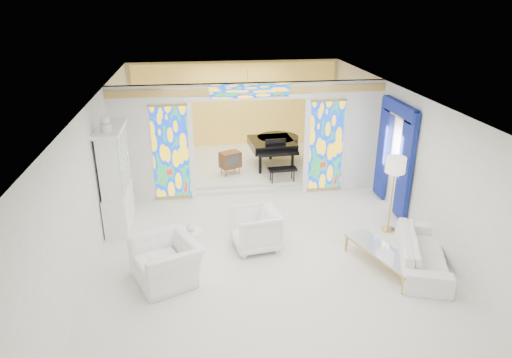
{
  "coord_description": "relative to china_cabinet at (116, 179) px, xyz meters",
  "views": [
    {
      "loc": [
        -1.36,
        -9.26,
        5.05
      ],
      "look_at": [
        -0.07,
        0.2,
        1.16
      ],
      "focal_mm": 32.0,
      "sensor_mm": 36.0,
      "label": 1
    }
  ],
  "objects": [
    {
      "name": "floor",
      "position": [
        3.22,
        -0.6,
        -1.17
      ],
      "size": [
        12.0,
        12.0,
        0.0
      ],
      "primitive_type": "plane",
      "color": "silver",
      "rests_on": "ground"
    },
    {
      "name": "ceiling",
      "position": [
        3.22,
        -0.6,
        1.83
      ],
      "size": [
        7.0,
        12.0,
        0.02
      ],
      "primitive_type": "cube",
      "color": "white",
      "rests_on": "wall_back"
    },
    {
      "name": "wall_back",
      "position": [
        3.22,
        5.4,
        0.33
      ],
      "size": [
        7.0,
        0.02,
        3.0
      ],
      "primitive_type": "cube",
      "color": "silver",
      "rests_on": "floor"
    },
    {
      "name": "wall_left",
      "position": [
        -0.28,
        -0.6,
        0.33
      ],
      "size": [
        0.02,
        12.0,
        3.0
      ],
      "primitive_type": "cube",
      "color": "silver",
      "rests_on": "floor"
    },
    {
      "name": "wall_right",
      "position": [
        6.72,
        -0.6,
        0.33
      ],
      "size": [
        0.02,
        12.0,
        3.0
      ],
      "primitive_type": "cube",
      "color": "silver",
      "rests_on": "floor"
    },
    {
      "name": "partition_wall",
      "position": [
        3.22,
        1.4,
        0.48
      ],
      "size": [
        7.0,
        0.22,
        3.0
      ],
      "color": "silver",
      "rests_on": "floor"
    },
    {
      "name": "stained_glass_left",
      "position": [
        1.19,
        1.29,
        0.13
      ],
      "size": [
        0.9,
        0.04,
        2.4
      ],
      "primitive_type": "cube",
      "color": "gold",
      "rests_on": "partition_wall"
    },
    {
      "name": "stained_glass_right",
      "position": [
        5.25,
        1.29,
        0.13
      ],
      "size": [
        0.9,
        0.04,
        2.4
      ],
      "primitive_type": "cube",
      "color": "gold",
      "rests_on": "partition_wall"
    },
    {
      "name": "stained_glass_transom",
      "position": [
        3.22,
        1.29,
        1.65
      ],
      "size": [
        2.0,
        0.04,
        0.34
      ],
      "primitive_type": "cube",
      "color": "gold",
      "rests_on": "partition_wall"
    },
    {
      "name": "alcove_platform",
      "position": [
        3.22,
        3.5,
        -1.08
      ],
      "size": [
        6.8,
        3.8,
        0.18
      ],
      "primitive_type": "cube",
      "color": "silver",
      "rests_on": "floor"
    },
    {
      "name": "gold_curtain_back",
      "position": [
        3.22,
        5.28,
        0.33
      ],
      "size": [
        6.7,
        0.1,
        2.9
      ],
      "primitive_type": "cube",
      "color": "#FED658",
      "rests_on": "wall_back"
    },
    {
      "name": "chandelier",
      "position": [
        3.42,
        3.4,
        1.38
      ],
      "size": [
        0.48,
        0.48,
        0.3
      ],
      "primitive_type": "cylinder",
      "color": "#B98F40",
      "rests_on": "ceiling"
    },
    {
      "name": "blue_drapes",
      "position": [
        6.62,
        0.1,
        0.41
      ],
      "size": [
        0.14,
        1.85,
        2.65
      ],
      "color": "navy",
      "rests_on": "wall_right"
    },
    {
      "name": "china_cabinet",
      "position": [
        0.0,
        0.0,
        0.0
      ],
      "size": [
        0.56,
        1.46,
        2.72
      ],
      "color": "white",
      "rests_on": "floor"
    },
    {
      "name": "armchair_left",
      "position": [
        1.17,
        -2.37,
        -0.77
      ],
      "size": [
        1.49,
        1.57,
        0.81
      ],
      "primitive_type": "imported",
      "rotation": [
        0.0,
        0.0,
        -1.16
      ],
      "color": "white",
      "rests_on": "floor"
    },
    {
      "name": "armchair_right",
      "position": [
        2.99,
        -1.42,
        -0.74
      ],
      "size": [
        1.08,
        1.05,
        0.86
      ],
      "primitive_type": "imported",
      "rotation": [
        0.0,
        0.0,
        -1.42
      ],
      "color": "white",
      "rests_on": "floor"
    },
    {
      "name": "sofa",
      "position": [
        6.17,
        -2.6,
        -0.85
      ],
      "size": [
        1.56,
        2.36,
        0.64
      ],
      "primitive_type": "imported",
      "rotation": [
        0.0,
        0.0,
        1.22
      ],
      "color": "white",
      "rests_on": "floor"
    },
    {
      "name": "side_table",
      "position": [
        1.64,
        -1.67,
        -0.76
      ],
      "size": [
        0.59,
        0.59,
        0.62
      ],
      "rotation": [
        0.0,
        0.0,
        -0.19
      ],
      "color": "white",
      "rests_on": "floor"
    },
    {
      "name": "vase",
      "position": [
        1.64,
        -1.67,
        -0.45
      ],
      "size": [
        0.21,
        0.21,
        0.19
      ],
      "primitive_type": "imported",
      "rotation": [
        0.0,
        0.0,
        -0.15
      ],
      "color": "silver",
      "rests_on": "side_table"
    },
    {
      "name": "coffee_table",
      "position": [
        5.35,
        -2.56,
        -0.8
      ],
      "size": [
        1.1,
        1.88,
        0.4
      ],
      "rotation": [
        0.0,
        0.0,
        0.33
      ],
      "color": "silver",
      "rests_on": "floor"
    },
    {
      "name": "floor_lamp",
      "position": [
        6.12,
        -1.07,
        0.34
      ],
      "size": [
        0.57,
        0.57,
        1.77
      ],
      "rotation": [
        0.0,
        0.0,
        -0.41
      ],
      "color": "#B98F40",
      "rests_on": "floor"
    },
    {
      "name": "grand_piano",
      "position": [
        4.2,
        3.13,
        -0.33
      ],
      "size": [
        1.6,
        2.49,
        0.97
      ],
      "rotation": [
        0.0,
        0.0,
        0.06
      ],
      "color": "black",
      "rests_on": "alcove_platform"
    },
    {
      "name": "tv_console",
      "position": [
        2.79,
        2.49,
        -0.56
      ],
      "size": [
        0.67,
        0.58,
        0.66
      ],
      "rotation": [
        0.0,
        0.0,
        0.43
      ],
      "color": "brown",
      "rests_on": "alcove_platform"
    }
  ]
}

